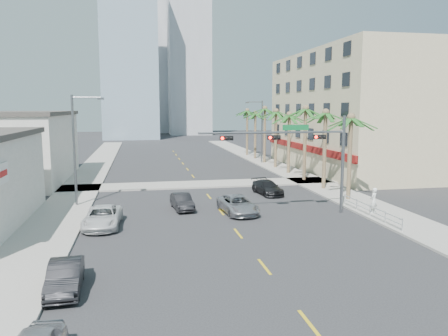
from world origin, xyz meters
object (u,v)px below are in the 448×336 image
object	(u,v)px
traffic_signal_mast	(303,148)
pedestrian	(374,200)
car_lane_right	(267,187)
car_parked_far	(102,217)
car_lane_left	(182,202)
car_parked_mid	(65,277)
car_lane_center	(238,205)

from	to	relation	value
traffic_signal_mast	pedestrian	xyz separation A→B (m)	(5.25, -1.09, -3.95)
car_lane_right	traffic_signal_mast	bearing A→B (deg)	-95.16
traffic_signal_mast	car_parked_far	world-z (taller)	traffic_signal_mast
car_lane_left	car_lane_right	distance (m)	9.56
traffic_signal_mast	car_lane_right	bearing A→B (deg)	92.03
car_lane_right	car_parked_far	bearing A→B (deg)	-155.41
car_parked_far	car_lane_right	world-z (taller)	car_parked_far
traffic_signal_mast	car_parked_mid	xyz separation A→B (m)	(-15.18, -11.11, -4.41)
pedestrian	car_parked_mid	bearing A→B (deg)	-13.67
car_lane_left	pedestrian	world-z (taller)	pedestrian
car_lane_right	car_lane_center	bearing A→B (deg)	-130.04
car_parked_mid	pedestrian	world-z (taller)	pedestrian
car_parked_far	car_lane_center	world-z (taller)	car_parked_far
car_parked_far	car_lane_right	distance (m)	16.62
car_parked_mid	car_lane_right	distance (m)	24.24
car_lane_right	pedestrian	distance (m)	10.67
car_lane_right	car_lane_left	bearing A→B (deg)	-158.41
traffic_signal_mast	car_lane_left	bearing A→B (deg)	158.48
car_lane_center	pedestrian	distance (m)	10.16
car_parked_far	car_lane_left	xyz separation A→B (m)	(5.75, 4.15, -0.07)
traffic_signal_mast	car_lane_right	xyz separation A→B (m)	(-0.28, 8.02, -4.42)
car_parked_far	car_lane_left	distance (m)	7.09
car_parked_mid	car_parked_far	bearing A→B (deg)	82.88
car_lane_left	car_lane_center	world-z (taller)	car_lane_center
car_parked_far	pedestrian	bearing A→B (deg)	1.74
traffic_signal_mast	car_parked_mid	world-z (taller)	traffic_signal_mast
car_lane_center	pedestrian	bearing A→B (deg)	-19.12
car_parked_mid	car_lane_right	bearing A→B (deg)	49.23
car_lane_center	car_lane_right	xyz separation A→B (m)	(4.33, 6.71, -0.03)
traffic_signal_mast	car_lane_left	size ratio (longest dim) A/B	2.92
car_lane_right	pedestrian	xyz separation A→B (m)	(5.54, -9.10, 0.47)
car_lane_left	car_parked_far	bearing A→B (deg)	-150.50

